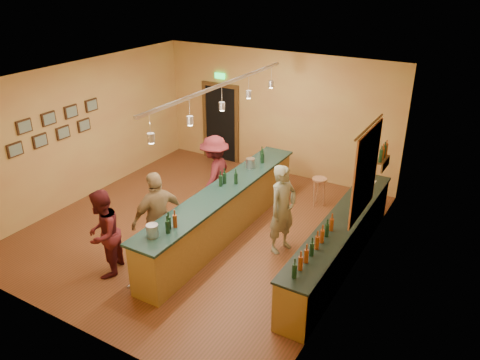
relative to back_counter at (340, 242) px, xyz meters
The scene contains 18 objects.
floor 3.01m from the back_counter, behind, with size 7.00×7.00×0.00m, color brown.
ceiling 4.03m from the back_counter, behind, with size 6.50×7.00×0.02m, color silver.
wall_back 4.59m from the back_counter, 131.80° to the left, with size 6.50×0.02×3.20m, color #BD7A47.
wall_front 4.86m from the back_counter, 128.91° to the right, with size 6.50×0.02×3.20m, color #BD7A47.
wall_left 6.32m from the back_counter, behind, with size 0.02×7.00×3.20m, color #BD7A47.
wall_right 1.16m from the back_counter, 32.52° to the right, with size 0.02×7.00×3.20m, color #BD7A47.
doorway 5.75m from the back_counter, 144.79° to the left, with size 1.15×0.09×2.48m.
tapestry 1.41m from the back_counter, 40.29° to the left, with size 0.03×1.40×1.60m, color #A32029.
bottle_shelf 2.10m from the back_counter, 83.32° to the left, with size 0.17×0.55×0.54m.
picture_grid 6.42m from the back_counter, behind, with size 0.06×2.20×0.70m, color #382111, non-canonical shape.
back_counter is the anchor object (origin of this frame).
tasting_bar 2.42m from the back_counter, behind, with size 0.73×5.10×1.38m.
pendant_track 3.47m from the back_counter, behind, with size 0.11×4.60×0.50m.
bartender 1.21m from the back_counter, behind, with size 0.65×0.43×1.78m, color gray.
customer_a 4.27m from the back_counter, 145.99° to the right, with size 0.80×0.62×1.64m, color #59191E.
customer_b 3.37m from the back_counter, 152.35° to the right, with size 1.06×0.44×1.81m, color #997A51.
customer_c 3.21m from the back_counter, 169.10° to the left, with size 1.15×0.66×1.79m, color #59191E.
bar_stool 2.35m from the back_counter, 120.77° to the left, with size 0.33×0.33×0.68m.
Camera 1 is at (5.08, -7.06, 5.14)m, focal length 35.00 mm.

